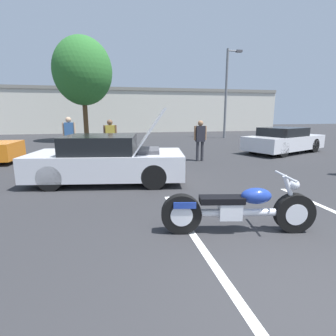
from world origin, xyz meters
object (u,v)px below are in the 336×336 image
object	(u,v)px
parked_car_right_row	(284,141)
spectator_by_show_car	(69,134)
motorcycle	(238,209)
spectator_far_lot	(110,137)
show_car_hood_open	(108,160)
spectator_near_motorcycle	(200,137)
tree_background	(83,71)
light_pole	(227,90)

from	to	relation	value
parked_car_right_row	spectator_by_show_car	distance (m)	10.02
motorcycle	spectator_far_lot	bearing A→B (deg)	116.72
show_car_hood_open	spectator_near_motorcycle	distance (m)	4.46
tree_background	spectator_by_show_car	xyz separation A→B (m)	(-0.08, -7.25, -3.57)
light_pole	spectator_near_motorcycle	world-z (taller)	light_pole
motorcycle	spectator_near_motorcycle	bearing A→B (deg)	87.15
parked_car_right_row	spectator_by_show_car	bearing A→B (deg)	155.03
tree_background	motorcycle	size ratio (longest dim) A/B	2.77
spectator_near_motorcycle	spectator_far_lot	world-z (taller)	spectator_far_lot
motorcycle	spectator_by_show_car	distance (m)	8.91
spectator_far_lot	tree_background	bearing A→B (deg)	100.86
spectator_near_motorcycle	spectator_by_show_car	size ratio (longest dim) A/B	0.93
light_pole	spectator_by_show_car	xyz separation A→B (m)	(-10.55, -7.54, -2.62)
spectator_by_show_car	tree_background	bearing A→B (deg)	89.35
motorcycle	spectator_near_motorcycle	size ratio (longest dim) A/B	1.51
spectator_by_show_car	spectator_far_lot	xyz separation A→B (m)	(1.69, -1.14, -0.06)
spectator_near_motorcycle	spectator_by_show_car	world-z (taller)	spectator_by_show_car
motorcycle	show_car_hood_open	size ratio (longest dim) A/B	0.56
parked_car_right_row	spectator_near_motorcycle	distance (m)	4.97
spectator_near_motorcycle	light_pole	bearing A→B (deg)	60.12
parked_car_right_row	spectator_by_show_car	xyz separation A→B (m)	(-10.00, 0.42, 0.46)
light_pole	spectator_near_motorcycle	distance (m)	11.03
show_car_hood_open	spectator_by_show_car	size ratio (longest dim) A/B	2.51
parked_car_right_row	motorcycle	bearing A→B (deg)	-152.15
spectator_near_motorcycle	spectator_far_lot	size ratio (longest dim) A/B	0.97
show_car_hood_open	spectator_far_lot	xyz separation A→B (m)	(0.09, 3.18, 0.36)
light_pole	motorcycle	size ratio (longest dim) A/B	2.67
show_car_hood_open	spectator_far_lot	world-z (taller)	show_car_hood_open
tree_background	spectator_near_motorcycle	size ratio (longest dim) A/B	4.19
show_car_hood_open	spectator_near_motorcycle	xyz separation A→B (m)	(3.62, 2.59, 0.33)
show_car_hood_open	spectator_far_lot	distance (m)	3.20
light_pole	spectator_by_show_car	size ratio (longest dim) A/B	3.74
motorcycle	spectator_far_lot	world-z (taller)	spectator_far_lot
spectator_far_lot	light_pole	bearing A→B (deg)	44.41
tree_background	spectator_by_show_car	bearing A→B (deg)	-90.65
tree_background	parked_car_right_row	bearing A→B (deg)	-37.72
light_pole	spectator_near_motorcycle	size ratio (longest dim) A/B	4.05
motorcycle	show_car_hood_open	bearing A→B (deg)	129.52
tree_background	spectator_by_show_car	size ratio (longest dim) A/B	3.88
motorcycle	spectator_near_motorcycle	world-z (taller)	spectator_near_motorcycle
light_pole	spectator_by_show_car	distance (m)	13.23
spectator_far_lot	motorcycle	bearing A→B (deg)	-74.24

